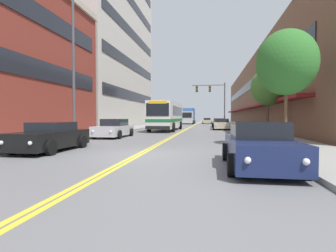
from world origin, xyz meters
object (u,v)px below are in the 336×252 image
object	(u,v)px
street_lamp_left_near	(78,53)
car_champagne_parked_right_mid	(222,124)
car_dark_grey_parked_right_far	(219,123)
box_truck	(189,116)
traffic_signal_mast	(214,96)
car_black_parked_left_mid	(51,137)
car_beige_moving_lead	(207,121)
street_tree_right_near	(286,63)
city_bus	(167,115)
street_tree_right_mid	(268,87)
car_white_parked_left_far	(167,122)
car_navy_parked_right_foreground	(259,147)
fire_hydrant	(246,128)
car_silver_parked_left_near	(114,129)

from	to	relation	value
street_lamp_left_near	car_champagne_parked_right_mid	bearing A→B (deg)	62.53
car_dark_grey_parked_right_far	street_lamp_left_near	distance (m)	27.24
box_truck	traffic_signal_mast	size ratio (longest dim) A/B	1.12
car_black_parked_left_mid	traffic_signal_mast	xyz separation A→B (m)	(7.88, 31.20, 4.27)
car_beige_moving_lead	street_tree_right_near	size ratio (longest dim) A/B	0.82
city_bus	car_black_parked_left_mid	bearing A→B (deg)	-97.13
car_black_parked_left_mid	car_beige_moving_lead	bearing A→B (deg)	82.09
box_truck	traffic_signal_mast	distance (m)	16.27
city_bus	street_tree_right_near	world-z (taller)	street_tree_right_near
street_tree_right_mid	street_lamp_left_near	bearing A→B (deg)	-148.85
traffic_signal_mast	car_dark_grey_parked_right_far	bearing A→B (deg)	-69.91
car_white_parked_left_far	street_tree_right_near	bearing A→B (deg)	-69.49
street_tree_right_near	car_navy_parked_right_foreground	bearing A→B (deg)	-111.77
city_bus	traffic_signal_mast	world-z (taller)	traffic_signal_mast
car_dark_grey_parked_right_far	car_navy_parked_right_foreground	bearing A→B (deg)	-89.83
street_lamp_left_near	fire_hydrant	distance (m)	14.39
car_silver_parked_left_near	street_tree_right_mid	distance (m)	12.85
street_tree_right_mid	fire_hydrant	size ratio (longest dim) A/B	5.88
car_navy_parked_right_foreground	car_champagne_parked_right_mid	xyz separation A→B (m)	(-0.08, 24.47, -0.01)
car_champagne_parked_right_mid	box_truck	bearing A→B (deg)	103.82
car_navy_parked_right_foreground	car_beige_moving_lead	distance (m)	50.86
street_lamp_left_near	street_tree_right_near	bearing A→B (deg)	-3.15
city_bus	box_truck	world-z (taller)	box_truck
street_lamp_left_near	box_truck	bearing A→B (deg)	85.57
car_silver_parked_left_near	street_tree_right_mid	world-z (taller)	street_tree_right_mid
car_black_parked_left_mid	street_tree_right_mid	world-z (taller)	street_tree_right_mid
car_silver_parked_left_near	box_truck	world-z (taller)	box_truck
car_champagne_parked_right_mid	car_dark_grey_parked_right_far	size ratio (longest dim) A/B	1.04
street_tree_right_near	car_silver_parked_left_near	bearing A→B (deg)	156.31
fire_hydrant	car_navy_parked_right_foreground	bearing A→B (deg)	-96.02
car_beige_moving_lead	street_lamp_left_near	bearing A→B (deg)	-99.35
car_white_parked_left_far	street_tree_right_near	size ratio (longest dim) A/B	0.81
car_silver_parked_left_near	street_lamp_left_near	world-z (taller)	street_lamp_left_near
street_tree_right_mid	car_champagne_parked_right_mid	bearing A→B (deg)	107.50
car_champagne_parked_right_mid	fire_hydrant	bearing A→B (deg)	-80.75
car_silver_parked_left_near	traffic_signal_mast	world-z (taller)	traffic_signal_mast
car_beige_moving_lead	traffic_signal_mast	distance (m)	17.48
street_tree_right_near	fire_hydrant	xyz separation A→B (m)	(-0.82, 8.67, -3.74)
box_truck	fire_hydrant	distance (m)	35.29
car_beige_moving_lead	fire_hydrant	bearing A→B (deg)	-84.26
car_black_parked_left_mid	traffic_signal_mast	bearing A→B (deg)	75.82
city_bus	fire_hydrant	size ratio (longest dim) A/B	11.96
traffic_signal_mast	city_bus	bearing A→B (deg)	-114.17
car_silver_parked_left_near	street_lamp_left_near	size ratio (longest dim) A/B	0.51
traffic_signal_mast	street_tree_right_near	xyz separation A→B (m)	(3.27, -28.02, -0.56)
street_tree_right_near	traffic_signal_mast	bearing A→B (deg)	96.65
fire_hydrant	car_silver_parked_left_near	bearing A→B (deg)	-159.83
car_navy_parked_right_foreground	car_champagne_parked_right_mid	world-z (taller)	car_navy_parked_right_foreground
car_navy_parked_right_foreground	traffic_signal_mast	xyz separation A→B (m)	(-0.91, 33.92, 4.24)
city_bus	street_tree_right_near	xyz separation A→B (m)	(8.78, -15.73, 2.56)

